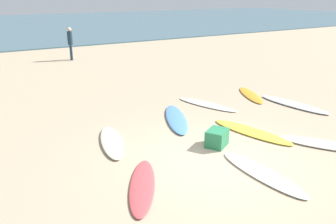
{
  "coord_description": "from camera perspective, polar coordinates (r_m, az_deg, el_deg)",
  "views": [
    {
      "loc": [
        -4.65,
        -5.48,
        3.62
      ],
      "look_at": [
        0.42,
        2.75,
        0.3
      ],
      "focal_mm": 37.33,
      "sensor_mm": 36.0,
      "label": 1
    }
  ],
  "objects": [
    {
      "name": "ground_plane",
      "position": [
        8.05,
        7.82,
        -7.96
      ],
      "size": [
        120.0,
        120.0,
        0.0
      ],
      "primitive_type": "plane",
      "color": "tan"
    },
    {
      "name": "surfboard_0",
      "position": [
        9.57,
        23.71,
        -4.75
      ],
      "size": [
        1.58,
        2.04,
        0.07
      ],
      "primitive_type": "ellipsoid",
      "rotation": [
        0.0,
        0.0,
        0.56
      ],
      "color": "silver",
      "rests_on": "ground_plane"
    },
    {
      "name": "surfboard_1",
      "position": [
        10.45,
        1.33,
        -1.07
      ],
      "size": [
        1.62,
        2.57,
        0.09
      ],
      "primitive_type": "ellipsoid",
      "rotation": [
        0.0,
        0.0,
        2.7
      ],
      "color": "#5696DD",
      "rests_on": "ground_plane"
    },
    {
      "name": "surfboard_2",
      "position": [
        7.01,
        -4.2,
        -11.89
      ],
      "size": [
        1.52,
        2.1,
        0.06
      ],
      "primitive_type": "ellipsoid",
      "rotation": [
        0.0,
        0.0,
        -0.53
      ],
      "color": "#DA4A4E",
      "rests_on": "ground_plane"
    },
    {
      "name": "surfboard_3",
      "position": [
        12.52,
        19.83,
        1.18
      ],
      "size": [
        0.8,
        2.64,
        0.08
      ],
      "primitive_type": "ellipsoid",
      "rotation": [
        0.0,
        0.0,
        3.23
      ],
      "color": "silver",
      "rests_on": "ground_plane"
    },
    {
      "name": "surfboard_4",
      "position": [
        13.27,
        13.34,
        2.73
      ],
      "size": [
        1.41,
        2.19,
        0.06
      ],
      "primitive_type": "ellipsoid",
      "rotation": [
        0.0,
        0.0,
        2.69
      ],
      "color": "orange",
      "rests_on": "ground_plane"
    },
    {
      "name": "surfboard_5",
      "position": [
        8.97,
        -9.16,
        -4.81
      ],
      "size": [
        1.1,
        2.19,
        0.09
      ],
      "primitive_type": "ellipsoid",
      "rotation": [
        0.0,
        0.0,
        -0.28
      ],
      "color": "#EAE8C3",
      "rests_on": "ground_plane"
    },
    {
      "name": "surfboard_6",
      "position": [
        9.77,
        13.5,
        -3.15
      ],
      "size": [
        1.06,
        2.53,
        0.06
      ],
      "primitive_type": "ellipsoid",
      "rotation": [
        0.0,
        0.0,
        3.34
      ],
      "color": "yellow",
      "rests_on": "ground_plane"
    },
    {
      "name": "surfboard_7",
      "position": [
        7.68,
        15.08,
        -9.64
      ],
      "size": [
        0.54,
        2.31,
        0.06
      ],
      "primitive_type": "ellipsoid",
      "rotation": [
        0.0,
        0.0,
        3.14
      ],
      "color": "white",
      "rests_on": "ground_plane"
    },
    {
      "name": "surfboard_8",
      "position": [
        11.87,
        6.35,
        1.23
      ],
      "size": [
        1.16,
        2.35,
        0.06
      ],
      "primitive_type": "ellipsoid",
      "rotation": [
        0.0,
        0.0,
        0.3
      ],
      "color": "white",
      "rests_on": "ground_plane"
    },
    {
      "name": "beachgoer_near",
      "position": [
        20.54,
        -15.67,
        10.99
      ],
      "size": [
        0.34,
        0.34,
        1.81
      ],
      "rotation": [
        0.0,
        0.0,
        1.34
      ],
      "color": "#1E3342",
      "rests_on": "ground_plane"
    },
    {
      "name": "beach_cooler",
      "position": [
        8.74,
        8.0,
        -4.2
      ],
      "size": [
        0.72,
        0.67,
        0.42
      ],
      "primitive_type": "cube",
      "rotation": [
        0.0,
        0.0,
        0.53
      ],
      "color": "#287F51",
      "rests_on": "ground_plane"
    }
  ]
}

